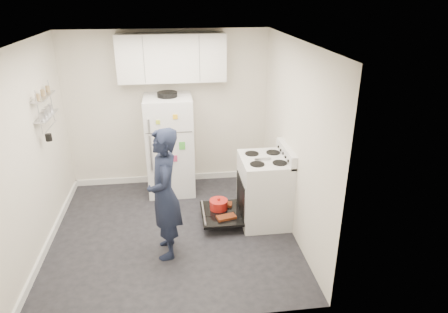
{
  "coord_description": "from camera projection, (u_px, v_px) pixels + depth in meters",
  "views": [
    {
      "loc": [
        0.09,
        -4.64,
        3.06
      ],
      "look_at": [
        0.7,
        0.06,
        1.05
      ],
      "focal_mm": 32.0,
      "sensor_mm": 36.0,
      "label": 1
    }
  ],
  "objects": [
    {
      "name": "refrigerator",
      "position": [
        170.0,
        145.0,
        6.25
      ],
      "size": [
        0.72,
        0.74,
        1.63
      ],
      "color": "silver",
      "rests_on": "ground"
    },
    {
      "name": "person",
      "position": [
        164.0,
        194.0,
        4.69
      ],
      "size": [
        0.42,
        0.61,
        1.63
      ],
      "primitive_type": "imported",
      "rotation": [
        0.0,
        0.0,
        -1.52
      ],
      "color": "black",
      "rests_on": "ground"
    },
    {
      "name": "electric_range",
      "position": [
        263.0,
        191.0,
        5.52
      ],
      "size": [
        0.66,
        0.76,
        1.1
      ],
      "color": "silver",
      "rests_on": "ground"
    },
    {
      "name": "upper_cabinets",
      "position": [
        172.0,
        58.0,
        5.92
      ],
      "size": [
        1.6,
        0.33,
        0.7
      ],
      "primitive_type": "cube",
      "color": "silver",
      "rests_on": "room"
    },
    {
      "name": "wall_shelf_rack",
      "position": [
        45.0,
        107.0,
        5.03
      ],
      "size": [
        0.14,
        0.6,
        0.61
      ],
      "color": "#B2B2B7",
      "rests_on": "room"
    },
    {
      "name": "open_oven_door",
      "position": [
        220.0,
        210.0,
        5.6
      ],
      "size": [
        0.55,
        0.7,
        0.21
      ],
      "color": "black",
      "rests_on": "ground"
    },
    {
      "name": "room",
      "position": [
        166.0,
        149.0,
        4.97
      ],
      "size": [
        3.21,
        3.21,
        2.51
      ],
      "color": "black",
      "rests_on": "ground"
    }
  ]
}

